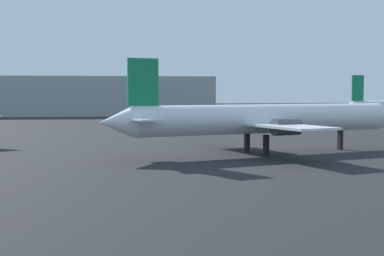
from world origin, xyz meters
TOP-DOWN VIEW (x-y plane):
  - airplane_on_taxiway at (15.20, 42.44)m, footprint 33.18×20.28m
  - terminal_building at (-16.52, 139.33)m, footprint 82.69×22.97m

SIDE VIEW (x-z plane):
  - airplane_on_taxiway at x=15.20m, z-range -1.09..7.87m
  - terminal_building at x=-16.52m, z-range 0.00..10.11m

